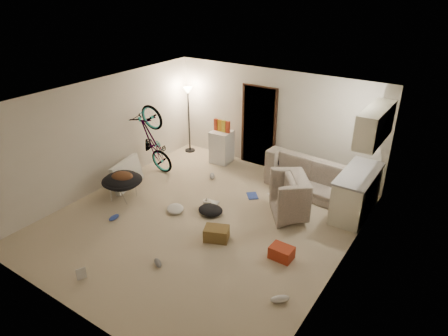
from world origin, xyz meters
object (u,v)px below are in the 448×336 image
Objects in this scene: bicycle at (154,154)px; drink_case_b at (282,253)px; juicer at (207,203)px; armchair at (305,201)px; floor_lamp at (188,106)px; kitchen_counter at (356,193)px; drink_case_a at (216,234)px; sofa at (315,177)px; tv_box at (127,174)px; saucer_chair at (123,184)px; mini_fridge at (222,147)px.

bicycle is 4.37m from drink_case_b.
drink_case_b is 1.59× the size of juicer.
juicer is at bearing 78.81° from armchair.
juicer is at bearing -45.16° from floor_lamp.
drink_case_a is (-1.83, -2.38, -0.31)m from kitchen_counter.
kitchen_counter is 0.69× the size of sofa.
tv_box is (-3.67, -2.26, 0.01)m from sofa.
floor_lamp reaches higher than drink_case_b.
floor_lamp is 5.25m from drink_case_b.
sofa is 3.91m from bicycle.
sofa is 1.18× the size of bicycle.
saucer_chair is 2.20× the size of drink_case_b.
armchair is 0.55× the size of bicycle.
armchair is at bearing 25.73° from juicer.
tv_box is at bearing -178.85° from bicycle.
kitchen_counter is 3.08m from juicer.
mini_fridge is at bearing 53.93° from tv_box.
sofa is at bearing 157.04° from kitchen_counter.
kitchen_counter is at bearing 76.32° from drink_case_b.
drink_case_a reaches higher than juicer.
mini_fridge reaches higher than armchair.
saucer_chair is (0.34, -1.36, -0.11)m from bicycle.
kitchen_counter reaches higher than juicer.
mini_fridge is at bearing 116.54° from juicer.
mini_fridge is at bearing 171.52° from kitchen_counter.
saucer_chair is 0.57m from tv_box.
saucer_chair is at bearing -65.26° from tv_box.
tv_box is 2.48× the size of drink_case_b.
armchair and tv_box have the same top height.
saucer_chair is (-4.39, -2.26, -0.07)m from kitchen_counter.
juicer is (-1.58, -2.00, -0.21)m from sofa.
floor_lamp is 2.65m from tv_box.
tv_box is at bearing -117.05° from mini_fridge.
sofa is 2.93m from drink_case_a.
juicer is at bearing -66.74° from mini_fridge.
bicycle is (-4.73, -0.90, 0.04)m from kitchen_counter.
mini_fridge is 2.14× the size of drink_case_b.
sofa is at bearing -3.04° from floor_lamp.
bicycle is at bearing 163.70° from drink_case_b.
sofa is 4.85× the size of drink_case_a.
tv_box is at bearing -172.96° from juicer.
kitchen_counter is 3.73m from mini_fridge.
armchair is 2.54× the size of drink_case_b.
saucer_chair is 0.89× the size of tv_box.
floor_lamp is 1.21× the size of kitchen_counter.
drink_case_b is (4.15, -1.30, -0.37)m from bicycle.
mini_fridge is 0.97× the size of saucer_chair.
armchair is at bearing -26.45° from mini_fridge.
mini_fridge is 2.58m from tv_box.
armchair is 2.25× the size of drink_case_a.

